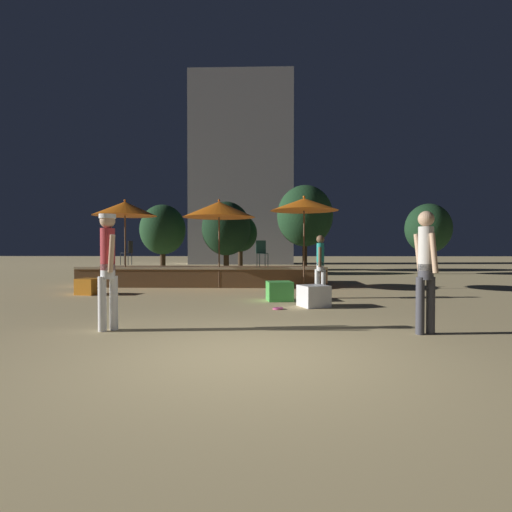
{
  "coord_description": "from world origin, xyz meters",
  "views": [
    {
      "loc": [
        0.28,
        -4.89,
        1.33
      ],
      "look_at": [
        0.0,
        4.86,
        1.13
      ],
      "focal_mm": 28.0,
      "sensor_mm": 36.0,
      "label": 1
    }
  ],
  "objects_px": {
    "person_0": "(320,264)",
    "background_tree_3": "(305,216)",
    "bistro_chair_0": "(128,250)",
    "background_tree_1": "(240,234)",
    "cube_seat_2": "(89,286)",
    "patio_umbrella_2": "(125,209)",
    "frisbee_disc": "(278,308)",
    "patio_umbrella_0": "(304,205)",
    "background_tree_4": "(163,230)",
    "bistro_chair_1": "(262,251)",
    "background_tree_2": "(428,229)",
    "cube_seat_1": "(314,296)",
    "person_2": "(108,263)",
    "patio_umbrella_1": "(219,210)",
    "background_tree_0": "(226,229)",
    "cube_seat_0": "(279,291)",
    "person_1": "(426,265)"
  },
  "relations": [
    {
      "from": "background_tree_1",
      "to": "person_2",
      "type": "bearing_deg",
      "value": -92.97
    },
    {
      "from": "cube_seat_2",
      "to": "person_2",
      "type": "relative_size",
      "value": 0.35
    },
    {
      "from": "bistro_chair_0",
      "to": "background_tree_1",
      "type": "bearing_deg",
      "value": 164.71
    },
    {
      "from": "cube_seat_1",
      "to": "person_1",
      "type": "xyz_separation_m",
      "value": [
        1.39,
        -2.84,
        0.82
      ]
    },
    {
      "from": "frisbee_disc",
      "to": "bistro_chair_0",
      "type": "bearing_deg",
      "value": 131.21
    },
    {
      "from": "bistro_chair_0",
      "to": "background_tree_2",
      "type": "bearing_deg",
      "value": 119.41
    },
    {
      "from": "patio_umbrella_2",
      "to": "background_tree_1",
      "type": "distance_m",
      "value": 11.31
    },
    {
      "from": "person_0",
      "to": "background_tree_3",
      "type": "distance_m",
      "value": 13.44
    },
    {
      "from": "patio_umbrella_1",
      "to": "background_tree_3",
      "type": "relative_size",
      "value": 0.58
    },
    {
      "from": "person_0",
      "to": "frisbee_disc",
      "type": "xyz_separation_m",
      "value": [
        -1.17,
        -1.93,
        -0.88
      ]
    },
    {
      "from": "person_0",
      "to": "bistro_chair_0",
      "type": "bearing_deg",
      "value": 158.88
    },
    {
      "from": "patio_umbrella_2",
      "to": "frisbee_disc",
      "type": "xyz_separation_m",
      "value": [
        4.99,
        -4.57,
        -2.62
      ]
    },
    {
      "from": "person_2",
      "to": "bistro_chair_1",
      "type": "bearing_deg",
      "value": 33.31
    },
    {
      "from": "background_tree_4",
      "to": "person_2",
      "type": "bearing_deg",
      "value": -78.5
    },
    {
      "from": "patio_umbrella_0",
      "to": "background_tree_4",
      "type": "xyz_separation_m",
      "value": [
        -6.69,
        8.0,
        -0.43
      ]
    },
    {
      "from": "patio_umbrella_2",
      "to": "person_0",
      "type": "xyz_separation_m",
      "value": [
        6.16,
        -2.64,
        -1.75
      ]
    },
    {
      "from": "bistro_chair_0",
      "to": "background_tree_1",
      "type": "xyz_separation_m",
      "value": [
        3.61,
        9.18,
        0.97
      ]
    },
    {
      "from": "person_0",
      "to": "background_tree_3",
      "type": "bearing_deg",
      "value": 98.36
    },
    {
      "from": "background_tree_2",
      "to": "background_tree_3",
      "type": "bearing_deg",
      "value": 152.64
    },
    {
      "from": "patio_umbrella_2",
      "to": "bistro_chair_1",
      "type": "height_order",
      "value": "patio_umbrella_2"
    },
    {
      "from": "bistro_chair_0",
      "to": "background_tree_4",
      "type": "bearing_deg",
      "value": -171.24
    },
    {
      "from": "background_tree_1",
      "to": "background_tree_2",
      "type": "distance_m",
      "value": 10.43
    },
    {
      "from": "background_tree_3",
      "to": "background_tree_1",
      "type": "bearing_deg",
      "value": 175.75
    },
    {
      "from": "person_0",
      "to": "cube_seat_0",
      "type": "bearing_deg",
      "value": -143.08
    },
    {
      "from": "frisbee_disc",
      "to": "background_tree_1",
      "type": "relative_size",
      "value": 0.07
    },
    {
      "from": "cube_seat_2",
      "to": "bistro_chair_0",
      "type": "distance_m",
      "value": 3.78
    },
    {
      "from": "person_2",
      "to": "background_tree_0",
      "type": "relative_size",
      "value": 0.51
    },
    {
      "from": "patio_umbrella_1",
      "to": "frisbee_disc",
      "type": "xyz_separation_m",
      "value": [
        1.83,
        -4.55,
        -2.58
      ]
    },
    {
      "from": "bistro_chair_1",
      "to": "background_tree_1",
      "type": "height_order",
      "value": "background_tree_1"
    },
    {
      "from": "background_tree_4",
      "to": "background_tree_1",
      "type": "bearing_deg",
      "value": 39.62
    },
    {
      "from": "patio_umbrella_0",
      "to": "bistro_chair_1",
      "type": "relative_size",
      "value": 3.34
    },
    {
      "from": "patio_umbrella_0",
      "to": "background_tree_1",
      "type": "height_order",
      "value": "background_tree_1"
    },
    {
      "from": "background_tree_3",
      "to": "cube_seat_0",
      "type": "bearing_deg",
      "value": -97.94
    },
    {
      "from": "cube_seat_2",
      "to": "bistro_chair_1",
      "type": "bearing_deg",
      "value": 28.1
    },
    {
      "from": "patio_umbrella_0",
      "to": "person_0",
      "type": "height_order",
      "value": "patio_umbrella_0"
    },
    {
      "from": "cube_seat_2",
      "to": "background_tree_3",
      "type": "height_order",
      "value": "background_tree_3"
    },
    {
      "from": "background_tree_0",
      "to": "person_0",
      "type": "bearing_deg",
      "value": -70.21
    },
    {
      "from": "patio_umbrella_2",
      "to": "person_1",
      "type": "distance_m",
      "value": 10.16
    },
    {
      "from": "patio_umbrella_0",
      "to": "bistro_chair_1",
      "type": "height_order",
      "value": "patio_umbrella_0"
    },
    {
      "from": "patio_umbrella_1",
      "to": "person_1",
      "type": "height_order",
      "value": "patio_umbrella_1"
    },
    {
      "from": "person_2",
      "to": "bistro_chair_1",
      "type": "xyz_separation_m",
      "value": [
        2.35,
        7.54,
        0.14
      ]
    },
    {
      "from": "cube_seat_2",
      "to": "background_tree_3",
      "type": "relative_size",
      "value": 0.13
    },
    {
      "from": "bistro_chair_0",
      "to": "frisbee_disc",
      "type": "bearing_deg",
      "value": 47.38
    },
    {
      "from": "cube_seat_1",
      "to": "patio_umbrella_1",
      "type": "bearing_deg",
      "value": 122.68
    },
    {
      "from": "cube_seat_2",
      "to": "person_1",
      "type": "bearing_deg",
      "value": -33.73
    },
    {
      "from": "patio_umbrella_1",
      "to": "background_tree_0",
      "type": "distance_m",
      "value": 7.14
    },
    {
      "from": "bistro_chair_1",
      "to": "patio_umbrella_2",
      "type": "bearing_deg",
      "value": 168.86
    },
    {
      "from": "patio_umbrella_2",
      "to": "cube_seat_1",
      "type": "bearing_deg",
      "value": -35.59
    },
    {
      "from": "bistro_chair_1",
      "to": "background_tree_3",
      "type": "bearing_deg",
      "value": 56.94
    },
    {
      "from": "person_0",
      "to": "person_2",
      "type": "distance_m",
      "value": 5.81
    }
  ]
}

